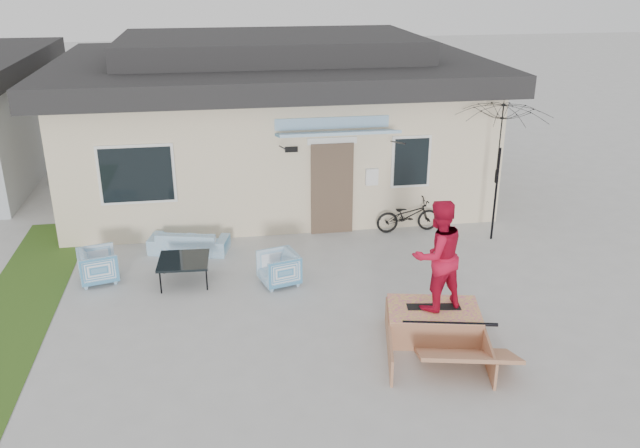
{
  "coord_description": "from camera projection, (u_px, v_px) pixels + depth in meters",
  "views": [
    {
      "loc": [
        -1.49,
        -9.32,
        5.81
      ],
      "look_at": [
        0.3,
        1.8,
        1.3
      ],
      "focal_mm": 37.05,
      "sensor_mm": 36.0,
      "label": 1
    }
  ],
  "objects": [
    {
      "name": "ground",
      "position": [
        319.0,
        338.0,
        10.92
      ],
      "size": [
        90.0,
        90.0,
        0.0
      ],
      "primitive_type": "plane",
      "color": "#B0B0AE",
      "rests_on": "ground"
    },
    {
      "name": "armchair_left",
      "position": [
        98.0,
        264.0,
        12.73
      ],
      "size": [
        0.81,
        0.84,
        0.72
      ],
      "primitive_type": "imported",
      "rotation": [
        0.0,
        0.0,
        1.82
      ],
      "color": "teal",
      "rests_on": "ground"
    },
    {
      "name": "skateboard",
      "position": [
        434.0,
        306.0,
        10.84
      ],
      "size": [
        0.9,
        0.35,
        0.05
      ],
      "primitive_type": "cube",
      "rotation": [
        0.0,
        0.0,
        -0.15
      ],
      "color": "black",
      "rests_on": "skate_ramp"
    },
    {
      "name": "grass_strip",
      "position": [
        20.0,
        304.0,
        11.98
      ],
      "size": [
        1.4,
        8.0,
        0.01
      ],
      "primitive_type": "cube",
      "color": "#2F531A",
      "rests_on": "ground"
    },
    {
      "name": "skate_ramp",
      "position": [
        433.0,
        322.0,
        10.9
      ],
      "size": [
        1.88,
        2.26,
        0.5
      ],
      "primitive_type": null,
      "rotation": [
        0.0,
        0.0,
        -0.21
      ],
      "color": "#A76C4C",
      "rests_on": "ground"
    },
    {
      "name": "bicycle",
      "position": [
        408.0,
        212.0,
        15.05
      ],
      "size": [
        1.49,
        0.55,
        0.94
      ],
      "primitive_type": "imported",
      "rotation": [
        0.0,
        0.0,
        1.59
      ],
      "color": "black",
      "rests_on": "ground"
    },
    {
      "name": "coffee_table",
      "position": [
        184.0,
        271.0,
        12.75
      ],
      "size": [
        1.0,
        1.0,
        0.47
      ],
      "primitive_type": "cube",
      "rotation": [
        0.0,
        0.0,
        -0.05
      ],
      "color": "black",
      "rests_on": "ground"
    },
    {
      "name": "armchair_right",
      "position": [
        279.0,
        267.0,
        12.63
      ],
      "size": [
        0.8,
        0.83,
        0.71
      ],
      "primitive_type": "imported",
      "rotation": [
        0.0,
        0.0,
        -1.3
      ],
      "color": "teal",
      "rests_on": "ground"
    },
    {
      "name": "patio_umbrella",
      "position": [
        499.0,
        164.0,
        14.16
      ],
      "size": [
        2.17,
        2.02,
        2.2
      ],
      "color": "black",
      "rests_on": "ground"
    },
    {
      "name": "skater",
      "position": [
        438.0,
        253.0,
        10.49
      ],
      "size": [
        1.07,
        0.93,
        1.85
      ],
      "primitive_type": "imported",
      "rotation": [
        0.0,
        0.0,
        3.43
      ],
      "color": "red",
      "rests_on": "skateboard"
    },
    {
      "name": "house",
      "position": [
        272.0,
        117.0,
        17.52
      ],
      "size": [
        10.8,
        8.49,
        4.1
      ],
      "color": "beige",
      "rests_on": "ground"
    },
    {
      "name": "loveseat",
      "position": [
        189.0,
        238.0,
        14.03
      ],
      "size": [
        1.74,
        0.88,
        0.65
      ],
      "primitive_type": "imported",
      "rotation": [
        0.0,
        0.0,
        2.89
      ],
      "color": "teal",
      "rests_on": "ground"
    }
  ]
}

